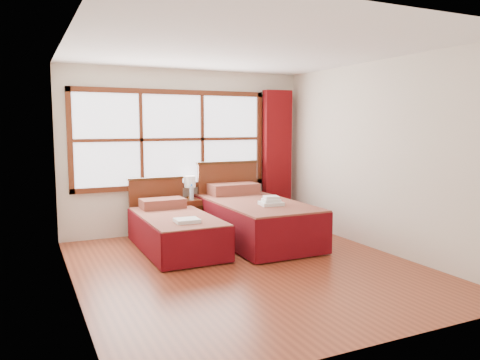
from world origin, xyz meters
name	(u,v)px	position (x,y,z in m)	size (l,w,h in m)	color
floor	(248,267)	(0.00, 0.00, 0.00)	(4.50, 4.50, 0.00)	brown
ceiling	(249,49)	(0.00, 0.00, 2.60)	(4.50, 4.50, 0.00)	white
wall_back	(187,152)	(0.00, 2.25, 1.30)	(4.00, 4.00, 0.00)	silver
wall_left	(70,168)	(-2.00, 0.00, 1.30)	(4.50, 4.50, 0.00)	silver
wall_right	(379,156)	(2.00, 0.00, 1.30)	(4.50, 4.50, 0.00)	silver
window	(172,139)	(-0.25, 2.21, 1.50)	(3.16, 0.06, 1.56)	white
curtain	(277,157)	(1.60, 2.11, 1.17)	(0.50, 0.16, 2.30)	maroon
bed_left	(175,229)	(-0.55, 1.20, 0.28)	(0.95, 1.97, 0.92)	#3C200C
bed_right	(253,218)	(0.68, 1.20, 0.34)	(1.16, 2.25, 1.13)	#3C200C
nightstand	(193,216)	(0.00, 1.99, 0.28)	(0.42, 0.42, 0.56)	#5B2713
towels_left	(187,220)	(-0.56, 0.64, 0.51)	(0.31, 0.27, 0.05)	white
towels_right	(271,202)	(0.72, 0.73, 0.66)	(0.35, 0.32, 0.13)	white
lamp	(190,182)	(0.00, 2.13, 0.81)	(0.18, 0.18, 0.36)	gold
bottle_near	(192,193)	(-0.04, 1.92, 0.67)	(0.07, 0.07, 0.25)	silver
bottle_far	(192,192)	(-0.03, 1.97, 0.67)	(0.06, 0.06, 0.24)	silver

